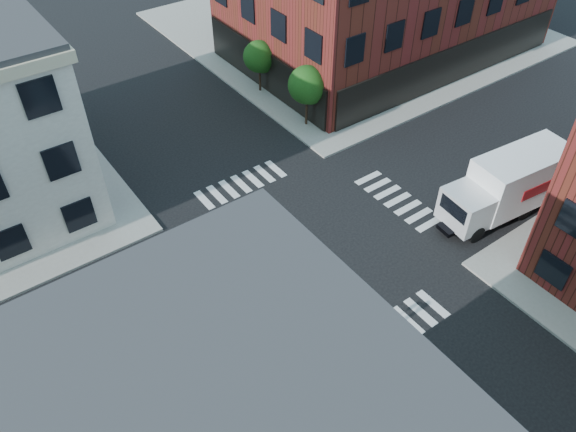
% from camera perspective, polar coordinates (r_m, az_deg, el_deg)
% --- Properties ---
extents(ground, '(120.00, 120.00, 0.00)m').
position_cam_1_polar(ground, '(31.71, 2.01, -3.17)').
color(ground, black).
rests_on(ground, ground).
extents(sidewalk_ne, '(30.00, 30.00, 0.15)m').
position_cam_1_polar(sidewalk_ne, '(56.59, 6.20, 18.50)').
color(sidewalk_ne, gray).
rests_on(sidewalk_ne, ground).
extents(tree_near, '(2.69, 2.69, 4.49)m').
position_cam_1_polar(tree_near, '(39.86, 2.04, 13.02)').
color(tree_near, black).
rests_on(tree_near, ground).
extents(tree_far, '(2.43, 2.43, 4.07)m').
position_cam_1_polar(tree_far, '(44.32, -2.87, 15.74)').
color(tree_far, black).
rests_on(tree_far, ground).
extents(signal_pole, '(1.29, 1.24, 4.60)m').
position_cam_1_polar(signal_pole, '(23.54, -1.05, -14.52)').
color(signal_pole, black).
rests_on(signal_pole, ground).
extents(box_truck, '(8.69, 3.41, 3.85)m').
position_cam_1_polar(box_truck, '(35.12, 21.57, 2.99)').
color(box_truck, white).
rests_on(box_truck, ground).
extents(traffic_cone, '(0.53, 0.53, 0.79)m').
position_cam_1_polar(traffic_cone, '(27.57, 5.29, -11.55)').
color(traffic_cone, '#FD440B').
rests_on(traffic_cone, ground).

